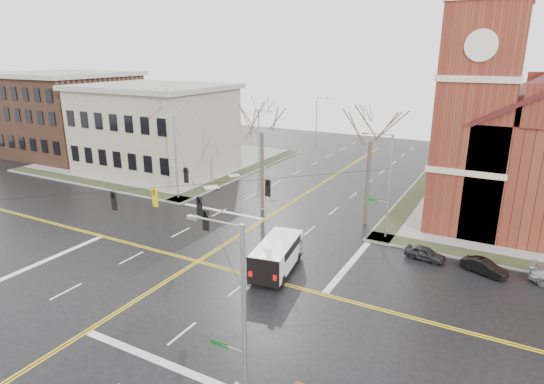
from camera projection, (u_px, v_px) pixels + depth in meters
The scene contains 18 objects.
ground at pixel (198, 261), 35.16m from camera, with size 120.00×120.00×0.00m, color black.
sidewalks at pixel (198, 260), 35.14m from camera, with size 80.00×80.00×0.17m.
road_markings at pixel (198, 261), 35.16m from camera, with size 100.00×100.00×0.01m.
civic_building_a at pixel (156, 131), 60.37m from camera, with size 18.00×14.00×11.00m, color gray.
civic_building_b at pixel (67, 115), 71.05m from camera, with size 18.00×16.00×12.00m, color brown.
signal_pole_ne at pixel (387, 183), 38.17m from camera, with size 2.75×0.22×9.00m.
signal_pole_nw at pixel (177, 155), 48.52m from camera, with size 2.75×0.22×9.00m.
signal_pole_se at pixel (240, 318), 18.88m from camera, with size 2.75×0.22×9.00m.
span_wires at pixel (194, 185), 33.33m from camera, with size 23.02×23.02×0.03m.
traffic_signals at pixel (189, 197), 32.99m from camera, with size 8.21×8.26×1.30m.
streetlight_north_a at pixel (260, 136), 62.20m from camera, with size 2.30×0.20×8.00m.
streetlight_north_b at pixel (317, 118), 78.97m from camera, with size 2.30×0.20×8.00m.
cargo_van at pixel (278, 253), 33.41m from camera, with size 3.33×6.36×2.30m.
parked_car_a at pixel (425, 253), 35.34m from camera, with size 1.24×3.09×1.05m, color black.
parked_car_b at pixel (484, 267), 33.10m from camera, with size 1.12×3.21×1.06m, color black.
tree_nw_far at pixel (167, 113), 50.98m from camera, with size 4.00×4.00×12.34m.
tree_nw_near at pixel (262, 127), 44.27m from camera, with size 4.00×4.00×11.74m.
tree_ne at pixel (371, 137), 40.52m from camera, with size 4.00×4.00×11.46m.
Camera 1 is at (20.37, -25.34, 15.53)m, focal length 30.00 mm.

